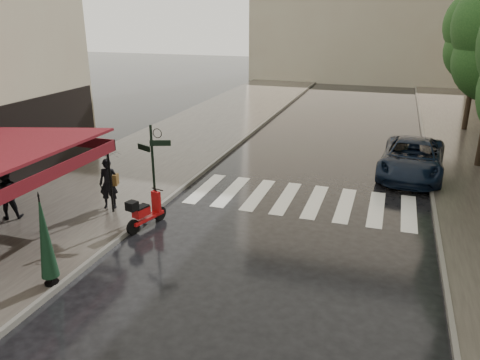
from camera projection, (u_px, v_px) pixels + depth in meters
The scene contains 11 objects.
ground at pixel (143, 269), 12.26m from camera, with size 120.00×120.00×0.00m, color black.
sidewalk_near at pixel (181, 140), 24.28m from camera, with size 6.00×60.00×0.12m, color #38332D.
curb_near at pixel (237, 145), 23.38m from camera, with size 0.12×60.00×0.16m, color #595651.
curb_far at pixel (427, 162), 20.75m from camera, with size 0.12×60.00×0.16m, color #595651.
crosswalk at pixel (301, 200), 16.73m from camera, with size 7.85×3.20×0.01m.
signpost at pixel (153, 164), 14.67m from camera, with size 1.17×0.29×3.10m.
pedestrian_with_umbrella at pixel (106, 161), 15.23m from camera, with size 1.25×1.27×2.47m.
pedestrian_terrace at pixel (7, 194), 14.72m from camera, with size 0.80×0.62×1.64m, color black.
scooter at pixel (145, 213), 14.41m from camera, with size 0.69×1.64×1.10m.
parked_car at pixel (412, 158), 19.07m from camera, with size 2.40×5.22×1.45m, color black.
parasol_front at pixel (45, 237), 10.93m from camera, with size 0.42×0.42×2.34m.
Camera 1 is at (5.78, -9.40, 6.34)m, focal length 35.00 mm.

